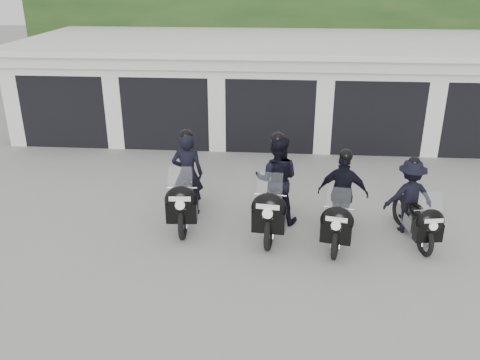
# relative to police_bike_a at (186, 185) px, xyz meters

# --- Properties ---
(ground) EXTENTS (80.00, 80.00, 0.00)m
(ground) POSITION_rel_police_bike_a_xyz_m (1.67, -0.95, -0.80)
(ground) COLOR gray
(ground) RESTS_ON ground
(garage_block) EXTENTS (16.40, 6.80, 2.96)m
(garage_block) POSITION_rel_police_bike_a_xyz_m (1.67, 7.11, 0.63)
(garage_block) COLOR silver
(garage_block) RESTS_ON ground
(background_vegetation) EXTENTS (20.00, 3.90, 5.80)m
(background_vegetation) POSITION_rel_police_bike_a_xyz_m (2.04, 11.97, 1.97)
(background_vegetation) COLOR #193413
(background_vegetation) RESTS_ON ground
(police_bike_a) EXTENTS (0.78, 2.32, 2.02)m
(police_bike_a) POSITION_rel_police_bike_a_xyz_m (0.00, 0.00, 0.00)
(police_bike_a) COLOR black
(police_bike_a) RESTS_ON ground
(police_bike_b) EXTENTS (1.01, 2.39, 2.08)m
(police_bike_b) POSITION_rel_police_bike_a_xyz_m (1.91, -0.14, 0.08)
(police_bike_b) COLOR black
(police_bike_b) RESTS_ON ground
(police_bike_c) EXTENTS (1.12, 2.14, 1.88)m
(police_bike_c) POSITION_rel_police_bike_a_xyz_m (3.25, -0.48, -0.00)
(police_bike_c) COLOR black
(police_bike_c) RESTS_ON ground
(police_bike_d) EXTENTS (1.09, 1.94, 1.70)m
(police_bike_d) POSITION_rel_police_bike_a_xyz_m (4.68, -0.31, -0.08)
(police_bike_d) COLOR black
(police_bike_d) RESTS_ON ground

